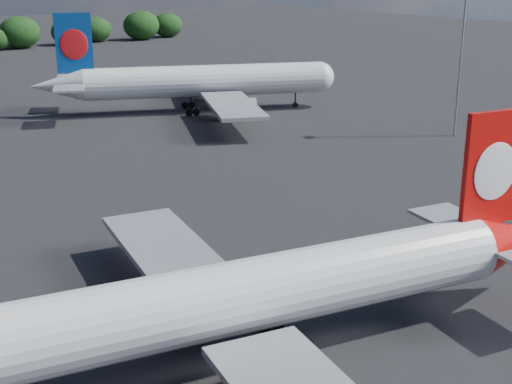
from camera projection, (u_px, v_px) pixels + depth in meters
qantas_airliner at (280, 290)px, 44.06m from camera, size 43.35×41.44×14.21m
china_southern_airliner at (195, 82)px, 116.24m from camera, size 47.19×45.50×16.25m
floodlight_mast_near at (463, 29)px, 97.01m from camera, size 1.60×1.60×23.15m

